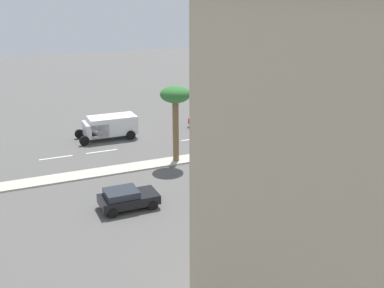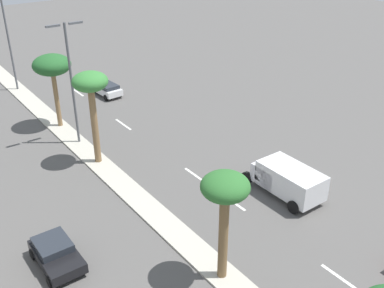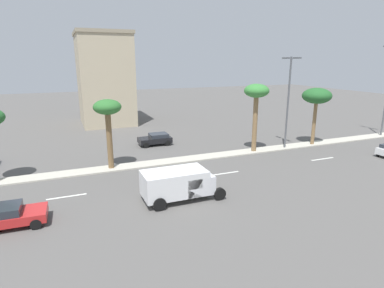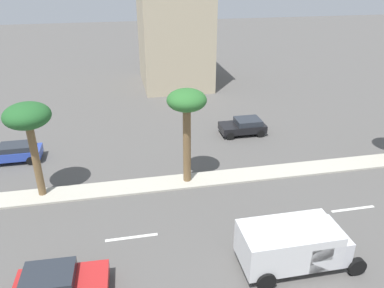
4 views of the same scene
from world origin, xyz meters
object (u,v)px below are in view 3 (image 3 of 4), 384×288
commercial_building (105,79)px  palm_tree_left (108,112)px  sedan_red_center (8,215)px  sedan_black_trailing (156,139)px  palm_tree_leading (317,97)px  palm_tree_right (256,95)px  box_truck (180,183)px  street_lamp_far (288,96)px

commercial_building → palm_tree_left: size_ratio=2.20×
sedan_red_center → sedan_black_trailing: sedan_red_center is taller
commercial_building → palm_tree_leading: size_ratio=2.11×
palm_tree_left → palm_tree_right: palm_tree_right is taller
box_truck → palm_tree_left: bearing=-157.2°
palm_tree_right → sedan_black_trailing: (-6.95, -9.14, -5.46)m
palm_tree_leading → sedan_black_trailing: palm_tree_leading is taller
commercial_building → palm_tree_leading: commercial_building is taller
palm_tree_left → sedan_red_center: 12.06m
palm_tree_leading → sedan_black_trailing: (-7.07, -17.22, -4.95)m
palm_tree_left → street_lamp_far: size_ratio=0.63×
palm_tree_leading → sedan_red_center: (8.13, -30.75, -4.96)m
street_lamp_far → box_truck: bearing=-62.1°
commercial_building → sedan_red_center: 33.65m
commercial_building → palm_tree_right: bearing=28.3°
sedan_red_center → box_truck: (0.25, 10.96, 0.52)m
commercial_building → box_truck: 32.23m
box_truck → street_lamp_far: bearing=117.9°
palm_tree_left → palm_tree_leading: size_ratio=0.96×
street_lamp_far → sedan_red_center: bearing=-73.2°
commercial_building → palm_tree_right: size_ratio=1.91×
sedan_black_trailing → box_truck: (15.45, -2.58, 0.52)m
street_lamp_far → sedan_red_center: street_lamp_far is taller
palm_tree_leading → box_truck: bearing=-67.1°
sedan_black_trailing → street_lamp_far: bearing=61.6°
commercial_building → sedan_red_center: bearing=-17.9°
sedan_black_trailing → box_truck: box_truck is taller
palm_tree_left → palm_tree_leading: palm_tree_leading is taller
commercial_building → box_truck: size_ratio=2.42×
palm_tree_right → sedan_red_center: (8.25, -22.67, -5.46)m
palm_tree_left → palm_tree_leading: bearing=89.3°
sedan_black_trailing → palm_tree_leading: bearing=67.7°
sedan_red_center → palm_tree_right: bearing=110.0°
commercial_building → sedan_black_trailing: size_ratio=3.66×
palm_tree_right → street_lamp_far: bearing=87.6°
street_lamp_far → box_truck: 18.44m
street_lamp_far → palm_tree_leading: bearing=90.7°
box_truck → palm_tree_leading: bearing=112.9°
palm_tree_left → street_lamp_far: street_lamp_far is taller
box_truck → sedan_red_center: bearing=-91.3°
palm_tree_right → sedan_red_center: palm_tree_right is taller
palm_tree_leading → street_lamp_far: size_ratio=0.66×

